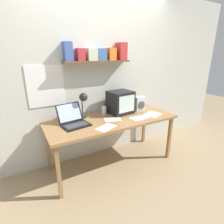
{
  "coord_description": "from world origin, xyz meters",
  "views": [
    {
      "loc": [
        -1.16,
        -2.06,
        1.64
      ],
      "look_at": [
        0.0,
        0.0,
        0.84
      ],
      "focal_mm": 28.0,
      "sensor_mm": 36.0,
      "label": 1
    }
  ],
  "objects_px": {
    "loose_paper_near_laptop": "(113,119)",
    "loose_paper_near_monitor": "(153,114)",
    "crt_monitor": "(120,102)",
    "laptop": "(73,120)",
    "printed_handout": "(139,118)",
    "corner_desk": "(112,122)",
    "space_heater": "(140,104)",
    "desk_lamp": "(83,100)",
    "open_notebook": "(106,128)",
    "juice_glass": "(104,111)"
  },
  "relations": [
    {
      "from": "corner_desk",
      "to": "crt_monitor",
      "type": "bearing_deg",
      "value": 33.45
    },
    {
      "from": "crt_monitor",
      "to": "printed_handout",
      "type": "bearing_deg",
      "value": -75.63
    },
    {
      "from": "printed_handout",
      "to": "space_heater",
      "type": "bearing_deg",
      "value": 52.66
    },
    {
      "from": "juice_glass",
      "to": "open_notebook",
      "type": "distance_m",
      "value": 0.53
    },
    {
      "from": "space_heater",
      "to": "open_notebook",
      "type": "relative_size",
      "value": 0.76
    },
    {
      "from": "juice_glass",
      "to": "open_notebook",
      "type": "bearing_deg",
      "value": -114.41
    },
    {
      "from": "laptop",
      "to": "loose_paper_near_monitor",
      "type": "bearing_deg",
      "value": -19.54
    },
    {
      "from": "laptop",
      "to": "juice_glass",
      "type": "xyz_separation_m",
      "value": [
        0.54,
        0.16,
        -0.01
      ]
    },
    {
      "from": "crt_monitor",
      "to": "laptop",
      "type": "bearing_deg",
      "value": -179.53
    },
    {
      "from": "juice_glass",
      "to": "space_heater",
      "type": "bearing_deg",
      "value": -10.58
    },
    {
      "from": "laptop",
      "to": "open_notebook",
      "type": "xyz_separation_m",
      "value": [
        0.32,
        -0.32,
        -0.06
      ]
    },
    {
      "from": "printed_handout",
      "to": "open_notebook",
      "type": "relative_size",
      "value": 0.91
    },
    {
      "from": "crt_monitor",
      "to": "printed_handout",
      "type": "xyz_separation_m",
      "value": [
        0.12,
        -0.34,
        -0.17
      ]
    },
    {
      "from": "juice_glass",
      "to": "loose_paper_near_laptop",
      "type": "xyz_separation_m",
      "value": [
        -0.01,
        -0.27,
        -0.05
      ]
    },
    {
      "from": "corner_desk",
      "to": "juice_glass",
      "type": "xyz_separation_m",
      "value": [
        -0.01,
        0.23,
        0.11
      ]
    },
    {
      "from": "desk_lamp",
      "to": "open_notebook",
      "type": "relative_size",
      "value": 1.27
    },
    {
      "from": "printed_handout",
      "to": "loose_paper_near_laptop",
      "type": "height_order",
      "value": "same"
    },
    {
      "from": "space_heater",
      "to": "juice_glass",
      "type": "bearing_deg",
      "value": 174.77
    },
    {
      "from": "corner_desk",
      "to": "open_notebook",
      "type": "relative_size",
      "value": 6.29
    },
    {
      "from": "laptop",
      "to": "printed_handout",
      "type": "relative_size",
      "value": 1.53
    },
    {
      "from": "printed_handout",
      "to": "laptop",
      "type": "bearing_deg",
      "value": 164.47
    },
    {
      "from": "crt_monitor",
      "to": "loose_paper_near_monitor",
      "type": "bearing_deg",
      "value": -43.36
    },
    {
      "from": "juice_glass",
      "to": "printed_handout",
      "type": "bearing_deg",
      "value": -48.21
    },
    {
      "from": "corner_desk",
      "to": "laptop",
      "type": "xyz_separation_m",
      "value": [
        -0.55,
        0.07,
        0.12
      ]
    },
    {
      "from": "desk_lamp",
      "to": "open_notebook",
      "type": "distance_m",
      "value": 0.54
    },
    {
      "from": "loose_paper_near_laptop",
      "to": "loose_paper_near_monitor",
      "type": "bearing_deg",
      "value": -9.67
    },
    {
      "from": "printed_handout",
      "to": "open_notebook",
      "type": "distance_m",
      "value": 0.59
    },
    {
      "from": "crt_monitor",
      "to": "laptop",
      "type": "height_order",
      "value": "crt_monitor"
    },
    {
      "from": "laptop",
      "to": "desk_lamp",
      "type": "relative_size",
      "value": 1.1
    },
    {
      "from": "desk_lamp",
      "to": "loose_paper_near_monitor",
      "type": "height_order",
      "value": "desk_lamp"
    },
    {
      "from": "loose_paper_near_monitor",
      "to": "open_notebook",
      "type": "distance_m",
      "value": 0.87
    },
    {
      "from": "crt_monitor",
      "to": "open_notebook",
      "type": "xyz_separation_m",
      "value": [
        -0.46,
        -0.4,
        -0.17
      ]
    },
    {
      "from": "corner_desk",
      "to": "laptop",
      "type": "relative_size",
      "value": 4.52
    },
    {
      "from": "loose_paper_near_monitor",
      "to": "crt_monitor",
      "type": "bearing_deg",
      "value": 142.2
    },
    {
      "from": "corner_desk",
      "to": "loose_paper_near_laptop",
      "type": "height_order",
      "value": "loose_paper_near_laptop"
    },
    {
      "from": "desk_lamp",
      "to": "juice_glass",
      "type": "height_order",
      "value": "desk_lamp"
    },
    {
      "from": "open_notebook",
      "to": "desk_lamp",
      "type": "bearing_deg",
      "value": 105.05
    },
    {
      "from": "loose_paper_near_laptop",
      "to": "loose_paper_near_monitor",
      "type": "xyz_separation_m",
      "value": [
        0.65,
        -0.11,
        0.0
      ]
    },
    {
      "from": "laptop",
      "to": "juice_glass",
      "type": "height_order",
      "value": "laptop"
    },
    {
      "from": "space_heater",
      "to": "open_notebook",
      "type": "height_order",
      "value": "space_heater"
    },
    {
      "from": "corner_desk",
      "to": "printed_handout",
      "type": "distance_m",
      "value": 0.41
    },
    {
      "from": "juice_glass",
      "to": "loose_paper_near_monitor",
      "type": "bearing_deg",
      "value": -30.84
    },
    {
      "from": "corner_desk",
      "to": "space_heater",
      "type": "bearing_deg",
      "value": 11.64
    },
    {
      "from": "crt_monitor",
      "to": "space_heater",
      "type": "distance_m",
      "value": 0.36
    },
    {
      "from": "desk_lamp",
      "to": "laptop",
      "type": "bearing_deg",
      "value": -146.62
    },
    {
      "from": "printed_handout",
      "to": "loose_paper_near_monitor",
      "type": "height_order",
      "value": "same"
    },
    {
      "from": "laptop",
      "to": "printed_handout",
      "type": "distance_m",
      "value": 0.95
    },
    {
      "from": "laptop",
      "to": "loose_paper_near_laptop",
      "type": "height_order",
      "value": "laptop"
    },
    {
      "from": "loose_paper_near_laptop",
      "to": "juice_glass",
      "type": "bearing_deg",
      "value": 88.94
    },
    {
      "from": "printed_handout",
      "to": "loose_paper_near_monitor",
      "type": "distance_m",
      "value": 0.28
    }
  ]
}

